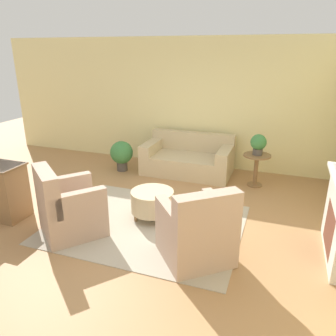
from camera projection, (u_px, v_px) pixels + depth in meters
ground_plane at (147, 224)px, 5.02m from camera, size 16.00×16.00×0.00m
wall_back at (200, 104)px, 7.21m from camera, size 9.91×0.12×2.80m
rug at (147, 224)px, 5.02m from camera, size 2.84×2.23×0.01m
couch at (188, 159)px, 7.05m from camera, size 1.86×0.99×0.82m
armchair_left at (68, 209)px, 4.65m from camera, size 1.13×1.13×1.01m
armchair_right at (197, 233)px, 4.05m from camera, size 1.13×1.13×1.01m
ottoman_table at (152, 201)px, 5.11m from camera, size 0.67×0.67×0.45m
side_table at (256, 165)px, 6.31m from camera, size 0.52×0.52×0.64m
potted_plant_on_side_table at (258, 143)px, 6.17m from camera, size 0.30×0.30×0.40m
potted_plant_floor at (122, 154)px, 7.14m from camera, size 0.50×0.50×0.66m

